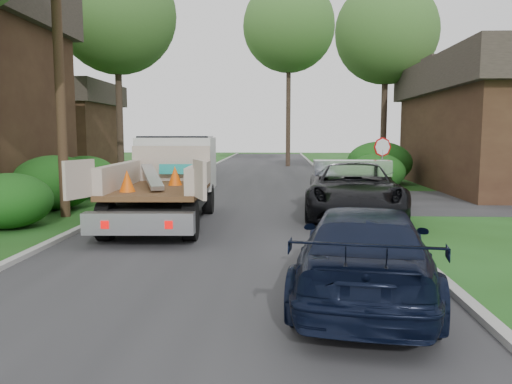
{
  "coord_description": "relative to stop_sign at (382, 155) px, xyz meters",
  "views": [
    {
      "loc": [
        1.23,
        -10.3,
        2.6
      ],
      "look_at": [
        0.69,
        1.66,
        1.2
      ],
      "focal_mm": 35.0,
      "sensor_mm": 36.0,
      "label": 1
    }
  ],
  "objects": [
    {
      "name": "curb_left",
      "position": [
        -9.3,
        1.0,
        -1.72
      ],
      "size": [
        0.2,
        90.0,
        0.12
      ],
      "primitive_type": "cube",
      "color": "#9E9E99",
      "rests_on": "ground"
    },
    {
      "name": "tree_right_far",
      "position": [
        2.3,
        11.0,
        6.7
      ],
      "size": [
        6.0,
        6.0,
        11.5
      ],
      "color": "#2D2119",
      "rests_on": "ground"
    },
    {
      "name": "tree_left_far",
      "position": [
        -12.7,
        8.0,
        7.2
      ],
      "size": [
        6.4,
        6.4,
        12.2
      ],
      "color": "#2D2119",
      "rests_on": "ground"
    },
    {
      "name": "black_pickup",
      "position": [
        -1.6,
        -3.56,
        -0.92
      ],
      "size": [
        3.45,
        6.44,
        1.72
      ],
      "primitive_type": "imported",
      "rotation": [
        0.0,
        0.0,
        -0.1
      ],
      "color": "black",
      "rests_on": "ground"
    },
    {
      "name": "hedge_right_a",
      "position": [
        0.6,
        4.0,
        -0.93
      ],
      "size": [
        2.6,
        2.6,
        1.7
      ],
      "primitive_type": "ellipsoid",
      "color": "#0F4411",
      "rests_on": "ground"
    },
    {
      "name": "hedge_left_a",
      "position": [
        -11.4,
        -6.0,
        -1.01
      ],
      "size": [
        2.34,
        2.34,
        1.53
      ],
      "primitive_type": "ellipsoid",
      "color": "#0F4411",
      "rests_on": "ground"
    },
    {
      "name": "curb_right",
      "position": [
        -1.1,
        1.0,
        -1.72
      ],
      "size": [
        0.2,
        90.0,
        0.12
      ],
      "primitive_type": "cube",
      "color": "#9E9E99",
      "rests_on": "ground"
    },
    {
      "name": "navy_suv",
      "position": [
        -2.6,
        -11.5,
        -1.04
      ],
      "size": [
        2.86,
        5.32,
        1.47
      ],
      "primitive_type": "imported",
      "rotation": [
        0.0,
        0.0,
        2.98
      ],
      "color": "black",
      "rests_on": "ground"
    },
    {
      "name": "utility_pole",
      "position": [
        -10.68,
        -4.02,
        3.4
      ],
      "size": [
        2.42,
        1.25,
        10.0
      ],
      "color": "#382619",
      "rests_on": "ground"
    },
    {
      "name": "flatbed_truck",
      "position": [
        -7.26,
        -4.23,
        -0.4
      ],
      "size": [
        3.14,
        6.78,
        2.53
      ],
      "rotation": [
        0.0,
        0.0,
        0.04
      ],
      "color": "black",
      "rests_on": "ground"
    },
    {
      "name": "tree_center_far",
      "position": [
        -3.2,
        21.0,
        9.2
      ],
      "size": [
        7.2,
        7.2,
        14.6
      ],
      "color": "#2D2119",
      "rests_on": "ground"
    },
    {
      "name": "stop_sign",
      "position": [
        0.0,
        0.0,
        0.0
      ],
      "size": [
        0.71,
        0.32,
        2.48
      ],
      "color": "slate",
      "rests_on": "ground"
    },
    {
      "name": "house_left_far",
      "position": [
        -18.7,
        13.0,
        1.27
      ],
      "size": [
        7.56,
        7.56,
        6.0
      ],
      "color": "#362016",
      "rests_on": "ground"
    },
    {
      "name": "hedge_left_c",
      "position": [
        -12.0,
        1.0,
        -0.93
      ],
      "size": [
        2.6,
        2.6,
        1.7
      ],
      "primitive_type": "ellipsoid",
      "color": "#0F4411",
      "rests_on": "ground"
    },
    {
      "name": "hedge_left_b",
      "position": [
        -11.7,
        -2.5,
        -0.84
      ],
      "size": [
        2.86,
        2.86,
        1.87
      ],
      "primitive_type": "ellipsoid",
      "color": "#0F4411",
      "rests_on": "ground"
    },
    {
      "name": "road",
      "position": [
        -5.2,
        1.0,
        -1.77
      ],
      "size": [
        8.0,
        90.0,
        0.02
      ],
      "primitive_type": "cube",
      "color": "#28282B",
      "rests_on": "ground"
    },
    {
      "name": "ground",
      "position": [
        -5.2,
        -9.0,
        -1.78
      ],
      "size": [
        120.0,
        120.0,
        0.0
      ],
      "primitive_type": "plane",
      "color": "#1C4313",
      "rests_on": "ground"
    },
    {
      "name": "hedge_right_b",
      "position": [
        1.3,
        7.0,
        -0.67
      ],
      "size": [
        3.38,
        3.38,
        2.21
      ],
      "primitive_type": "ellipsoid",
      "color": "#0F4411",
      "rests_on": "ground"
    }
  ]
}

